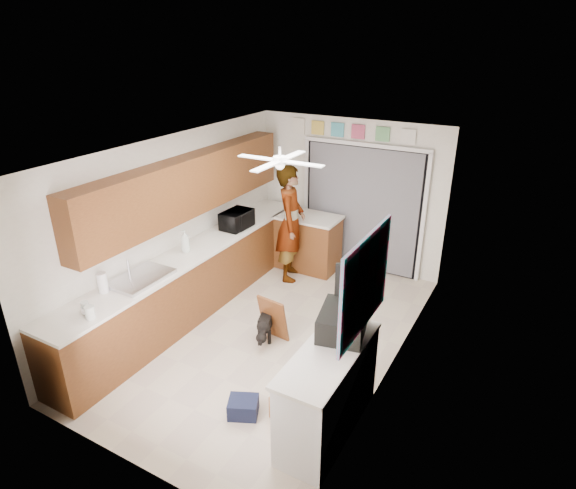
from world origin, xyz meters
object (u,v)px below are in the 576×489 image
at_px(soap_bottle, 185,241).
at_px(suitcase, 343,322).
at_px(navy_crate, 243,407).
at_px(man, 291,223).
at_px(cup, 87,311).
at_px(paper_towel_roll, 102,283).
at_px(microwave, 237,220).
at_px(cardboard_box, 294,409).
at_px(dog, 267,324).

bearing_deg(soap_bottle, suitcase, -15.85).
bearing_deg(navy_crate, man, 109.87).
xyz_separation_m(cup, paper_towel_roll, (-0.23, 0.43, 0.08)).
xyz_separation_m(microwave, paper_towel_roll, (-0.21, -2.42, -0.02)).
height_order(suitcase, cardboard_box, suitcase).
xyz_separation_m(paper_towel_roll, suitcase, (2.76, 0.59, 0.00)).
bearing_deg(navy_crate, suitcase, 37.00).
distance_m(paper_towel_roll, cardboard_box, 2.62).
bearing_deg(cup, microwave, 90.35).
height_order(cup, paper_towel_roll, paper_towel_roll).
bearing_deg(dog, man, 90.22).
height_order(paper_towel_roll, dog, paper_towel_roll).
bearing_deg(dog, soap_bottle, 159.27).
relative_size(soap_bottle, dog, 0.62).
xyz_separation_m(cardboard_box, dog, (-1.02, 1.12, 0.07)).
distance_m(paper_towel_roll, man, 3.11).
bearing_deg(navy_crate, cup, -166.73).
distance_m(soap_bottle, suitcase, 2.77).
bearing_deg(cup, navy_crate, 13.27).
bearing_deg(man, cup, 149.64).
xyz_separation_m(soap_bottle, dog, (1.32, -0.05, -0.90)).
height_order(microwave, man, man).
xyz_separation_m(soap_bottle, navy_crate, (1.84, -1.38, -1.01)).
bearing_deg(man, dog, 178.54).
xyz_separation_m(paper_towel_roll, navy_crate, (1.94, -0.03, -0.97)).
bearing_deg(cup, dog, 55.48).
relative_size(cup, paper_towel_roll, 0.47).
xyz_separation_m(cardboard_box, navy_crate, (-0.50, -0.20, -0.04)).
distance_m(soap_bottle, dog, 1.60).
bearing_deg(navy_crate, dog, 111.45).
height_order(suitcase, dog, suitcase).
relative_size(paper_towel_roll, navy_crate, 0.80).
xyz_separation_m(microwave, cup, (0.02, -2.85, -0.09)).
xyz_separation_m(suitcase, navy_crate, (-0.82, -0.62, -0.97)).
bearing_deg(microwave, cup, -178.52).
height_order(cup, suitcase, suitcase).
distance_m(soap_bottle, paper_towel_roll, 1.36).
xyz_separation_m(microwave, suitcase, (2.55, -1.83, -0.01)).
bearing_deg(soap_bottle, dog, -2.34).
relative_size(suitcase, navy_crate, 1.92).
xyz_separation_m(cup, dog, (1.19, 1.73, -0.78)).
relative_size(paper_towel_roll, cardboard_box, 0.57).
height_order(soap_bottle, man, man).
bearing_deg(soap_bottle, cup, -85.66).
bearing_deg(man, navy_crate, 179.80).
relative_size(soap_bottle, navy_crate, 1.04).
bearing_deg(man, paper_towel_roll, 144.04).
height_order(microwave, navy_crate, microwave).
distance_m(cup, navy_crate, 1.97).
distance_m(navy_crate, dog, 1.43).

